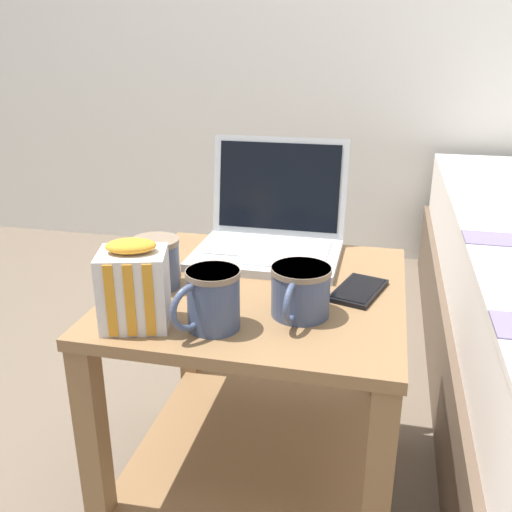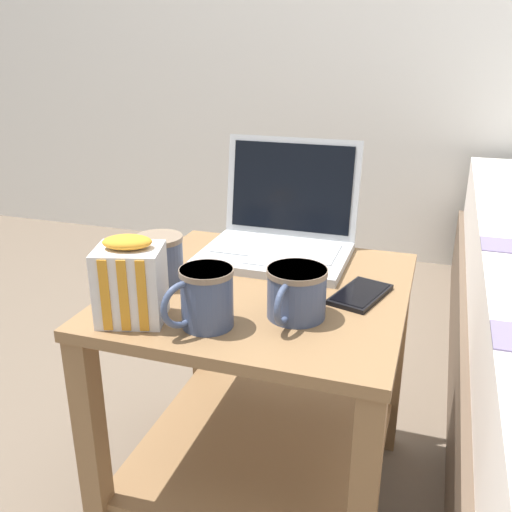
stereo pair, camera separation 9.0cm
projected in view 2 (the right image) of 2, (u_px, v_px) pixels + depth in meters
The scene contains 8 objects.
ground_plane at pixel (262, 492), 1.30m from camera, with size 8.00×8.00×0.00m, color brown.
bedside_table at pixel (262, 367), 1.18m from camera, with size 0.55×0.56×0.51m.
laptop at pixel (280, 232), 1.28m from camera, with size 0.32×0.28×0.24m.
mug_front_left at pixel (296, 290), 0.98m from camera, with size 0.11×0.14×0.09m.
mug_front_right at pixel (205, 295), 0.95m from camera, with size 0.10×0.12×0.10m.
mug_mid_center at pixel (160, 257), 1.12m from camera, with size 0.09×0.14×0.10m.
snack_bag at pixel (130, 282), 0.96m from camera, with size 0.13×0.12×0.15m.
cell_phone at pixel (360, 294), 1.07m from camera, with size 0.11×0.15×0.01m.
Camera 2 is at (0.31, -0.98, 0.97)m, focal length 40.00 mm.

